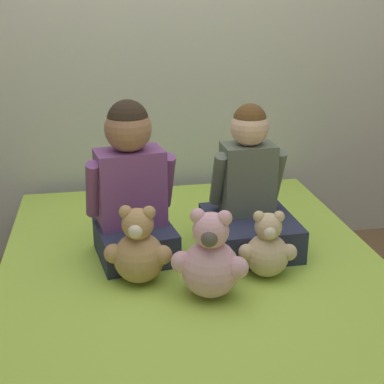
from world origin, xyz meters
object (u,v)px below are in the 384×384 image
(teddy_bear_held_by_left_child, at_px, (139,250))
(teddy_bear_held_by_right_child, at_px, (267,249))
(bed, at_px, (199,322))
(teddy_bear_between_children, at_px, (210,260))
(child_on_left, at_px, (131,188))
(child_on_right, at_px, (249,199))

(teddy_bear_held_by_left_child, relative_size, teddy_bear_held_by_right_child, 1.14)
(bed, distance_m, teddy_bear_between_children, 0.36)
(bed, distance_m, child_on_left, 0.58)
(child_on_left, height_order, teddy_bear_held_by_right_child, child_on_left)
(bed, bearing_deg, teddy_bear_held_by_right_child, -6.13)
(child_on_right, bearing_deg, teddy_bear_held_by_right_child, -91.59)
(child_on_left, relative_size, teddy_bear_between_children, 1.94)
(child_on_right, bearing_deg, child_on_left, 177.90)
(teddy_bear_between_children, bearing_deg, teddy_bear_held_by_right_child, 45.08)
(teddy_bear_between_children, bearing_deg, child_on_right, 78.87)
(bed, bearing_deg, teddy_bear_between_children, -83.62)
(teddy_bear_held_by_left_child, distance_m, teddy_bear_held_by_right_child, 0.47)
(bed, xyz_separation_m, child_on_right, (0.25, 0.23, 0.41))
(bed, relative_size, teddy_bear_held_by_left_child, 6.82)
(bed, relative_size, teddy_bear_between_children, 6.26)
(bed, height_order, child_on_left, child_on_left)
(child_on_right, bearing_deg, bed, -138.62)
(teddy_bear_held_by_left_child, relative_size, teddy_bear_between_children, 0.92)
(teddy_bear_between_children, bearing_deg, bed, 118.38)
(child_on_left, relative_size, teddy_bear_held_by_right_child, 2.42)
(teddy_bear_held_by_right_child, bearing_deg, teddy_bear_held_by_left_child, -174.79)
(teddy_bear_between_children, bearing_deg, teddy_bear_held_by_left_child, 171.17)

